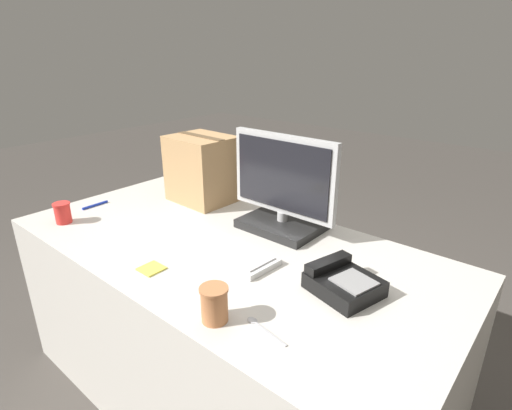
{
  "coord_description": "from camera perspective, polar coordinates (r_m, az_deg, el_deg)",
  "views": [
    {
      "loc": [
        1.01,
        -0.99,
        1.47
      ],
      "look_at": [
        0.07,
        0.11,
        0.9
      ],
      "focal_mm": 28.0,
      "sensor_mm": 36.0,
      "label": 1
    }
  ],
  "objects": [
    {
      "name": "keyboard",
      "position": [
        1.52,
        -4.27,
        -6.38
      ],
      "size": [
        0.43,
        0.19,
        0.03
      ],
      "rotation": [
        0.0,
        0.0,
        -0.07
      ],
      "color": "silver",
      "rests_on": "office_desk"
    },
    {
      "name": "paper_cup_left",
      "position": [
        1.95,
        -25.9,
        -1.01
      ],
      "size": [
        0.07,
        0.07,
        0.09
      ],
      "color": "red",
      "rests_on": "office_desk"
    },
    {
      "name": "monitor",
      "position": [
        1.66,
        3.84,
        1.66
      ],
      "size": [
        0.49,
        0.26,
        0.4
      ],
      "color": "black",
      "rests_on": "office_desk"
    },
    {
      "name": "sticky_note_pad",
      "position": [
        1.46,
        -14.7,
        -8.78
      ],
      "size": [
        0.08,
        0.08,
        0.01
      ],
      "color": "#E5DB4C",
      "rests_on": "office_desk"
    },
    {
      "name": "desk_phone",
      "position": [
        1.31,
        12.29,
        -10.72
      ],
      "size": [
        0.24,
        0.23,
        0.08
      ],
      "rotation": [
        0.0,
        0.0,
        -0.26
      ],
      "color": "black",
      "rests_on": "office_desk"
    },
    {
      "name": "cardboard_box",
      "position": [
        2.0,
        -7.69,
        5.15
      ],
      "size": [
        0.31,
        0.26,
        0.33
      ],
      "rotation": [
        0.0,
        0.0,
        -0.03
      ],
      "color": "tan",
      "rests_on": "office_desk"
    },
    {
      "name": "spoon",
      "position": [
        1.16,
        0.61,
        -16.95
      ],
      "size": [
        0.16,
        0.04,
        0.0
      ],
      "rotation": [
        0.0,
        0.0,
        2.97
      ],
      "color": "#B2B2B7",
      "rests_on": "office_desk"
    },
    {
      "name": "pen_marker",
      "position": [
        2.1,
        -22.0,
        -0.01
      ],
      "size": [
        0.02,
        0.13,
        0.01
      ],
      "rotation": [
        0.0,
        0.0,
        1.59
      ],
      "color": "#1933B2",
      "rests_on": "office_desk"
    },
    {
      "name": "paper_cup_right",
      "position": [
        1.16,
        -5.97,
        -13.88
      ],
      "size": [
        0.08,
        0.08,
        0.11
      ],
      "color": "#BC7547",
      "rests_on": "office_desk"
    },
    {
      "name": "ground_plane",
      "position": [
        2.04,
        -3.93,
        -24.69
      ],
      "size": [
        12.0,
        12.0,
        0.0
      ],
      "primitive_type": "plane",
      "color": "#47423D"
    },
    {
      "name": "office_desk",
      "position": [
        1.79,
        -4.24,
        -16.34
      ],
      "size": [
        1.8,
        0.9,
        0.75
      ],
      "color": "beige",
      "rests_on": "ground_plane"
    }
  ]
}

